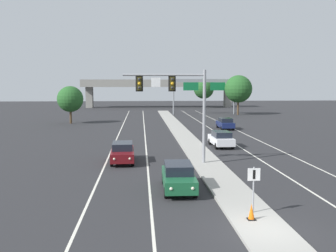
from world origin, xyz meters
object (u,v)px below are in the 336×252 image
at_px(tree_far_right_a, 238,89).
at_px(tree_far_left_b, 70,99).
at_px(car_receding_white, 221,139).
at_px(traffic_cone_median_nose, 251,212).
at_px(tree_far_right_b, 204,89).
at_px(car_oncoming_green, 178,176).
at_px(highway_sign_gantry, 204,85).
at_px(car_receding_navy, 225,123).
at_px(median_sign_post, 254,183).
at_px(overhead_signal_mast, 179,97).
at_px(car_oncoming_darkred, 123,152).

relative_size(tree_far_right_a, tree_far_left_b, 1.36).
bearing_deg(car_receding_white, tree_far_left_b, 128.55).
bearing_deg(traffic_cone_median_nose, tree_far_right_b, 81.83).
xyz_separation_m(car_oncoming_green, car_receding_white, (5.85, 15.16, 0.00)).
bearing_deg(tree_far_right_b, highway_sign_gantry, -99.42).
distance_m(car_receding_navy, highway_sign_gantry, 27.30).
relative_size(median_sign_post, car_oncoming_green, 0.49).
bearing_deg(car_oncoming_green, overhead_signal_mast, 84.19).
bearing_deg(car_receding_white, tree_far_right_a, 72.93).
relative_size(overhead_signal_mast, tree_far_left_b, 1.19).
bearing_deg(traffic_cone_median_nose, car_oncoming_green, 116.57).
relative_size(median_sign_post, tree_far_right_b, 0.28).
bearing_deg(overhead_signal_mast, car_receding_white, 57.84).
relative_size(median_sign_post, car_oncoming_darkred, 0.49).
distance_m(tree_far_right_b, tree_far_left_b, 48.99).
xyz_separation_m(median_sign_post, tree_far_right_b, (11.82, 83.89, 3.61)).
xyz_separation_m(overhead_signal_mast, car_receding_navy, (8.97, 23.06, -4.47)).
distance_m(overhead_signal_mast, traffic_cone_median_nose, 13.53).
bearing_deg(car_oncoming_green, car_oncoming_darkred, 113.94).
xyz_separation_m(tree_far_right_a, tree_far_left_b, (-31.51, -15.30, -1.44)).
relative_size(overhead_signal_mast, traffic_cone_median_nose, 9.73).
bearing_deg(tree_far_right_b, traffic_cone_median_nose, -98.17).
distance_m(overhead_signal_mast, car_receding_navy, 25.14).
height_order(median_sign_post, tree_far_left_b, tree_far_left_b).
relative_size(car_oncoming_darkred, tree_far_right_a, 0.55).
bearing_deg(tree_far_right_b, tree_far_right_a, -82.88).
xyz_separation_m(car_oncoming_green, traffic_cone_median_nose, (2.75, -5.50, -0.31)).
bearing_deg(highway_sign_gantry, car_receding_white, -97.32).
bearing_deg(tree_far_right_b, car_oncoming_green, -100.66).
height_order(car_receding_navy, highway_sign_gantry, highway_sign_gantry).
bearing_deg(traffic_cone_median_nose, tree_far_left_b, 109.88).
distance_m(highway_sign_gantry, tree_far_right_b, 22.87).
height_order(car_oncoming_darkred, tree_far_right_b, tree_far_right_b).
xyz_separation_m(car_oncoming_darkred, tree_far_left_b, (-9.82, 31.15, 3.12)).
bearing_deg(car_oncoming_green, median_sign_post, -55.72).
bearing_deg(median_sign_post, highway_sign_gantry, 82.50).
xyz_separation_m(overhead_signal_mast, tree_far_right_b, (14.22, 72.33, -0.10)).
bearing_deg(highway_sign_gantry, car_oncoming_green, -101.15).
xyz_separation_m(car_oncoming_green, highway_sign_gantry, (11.19, 56.78, 5.34)).
xyz_separation_m(traffic_cone_median_nose, tree_far_right_a, (15.25, 60.25, 4.86)).
bearing_deg(highway_sign_gantry, tree_far_right_b, 80.58).
bearing_deg(median_sign_post, car_oncoming_green, 124.28).
relative_size(car_receding_navy, tree_far_right_b, 0.56).
bearing_deg(car_receding_navy, car_oncoming_darkred, -121.57).
bearing_deg(highway_sign_gantry, car_oncoming_darkred, -107.06).
relative_size(car_receding_navy, highway_sign_gantry, 0.34).
relative_size(car_oncoming_darkred, tree_far_right_b, 0.57).
relative_size(car_receding_white, car_receding_navy, 1.01).
relative_size(traffic_cone_median_nose, highway_sign_gantry, 0.06).
height_order(median_sign_post, traffic_cone_median_nose, median_sign_post).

